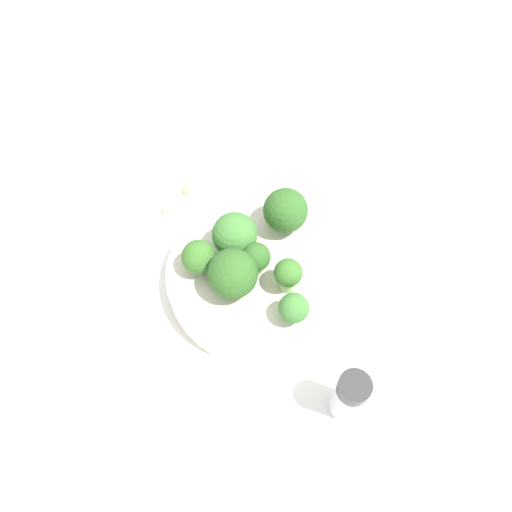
{
  "coord_description": "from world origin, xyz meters",
  "views": [
    {
      "loc": [
        0.08,
        -0.28,
        0.55
      ],
      "look_at": [
        0.0,
        0.0,
        0.06
      ],
      "focal_mm": 35.0,
      "sensor_mm": 36.0,
      "label": 1
    }
  ],
  "objects": [
    {
      "name": "ground_plane",
      "position": [
        0.0,
        0.0,
        0.0
      ],
      "size": [
        3.0,
        3.0,
        0.0
      ],
      "primitive_type": "plane",
      "color": "white"
    },
    {
      "name": "almond_crumb_1",
      "position": [
        -0.15,
        0.07,
        0.0
      ],
      "size": [
        0.01,
        0.01,
        0.01
      ],
      "primitive_type": "cube",
      "rotation": [
        0.0,
        0.0,
        2.4
      ],
      "color": "tan",
      "rests_on": "ground_plane"
    },
    {
      "name": "bowl",
      "position": [
        0.0,
        0.0,
        0.02
      ],
      "size": [
        0.21,
        0.21,
        0.03
      ],
      "primitive_type": "cylinder",
      "color": "silver",
      "rests_on": "ground_plane"
    },
    {
      "name": "broccoli_floret_6",
      "position": [
        0.04,
        -0.01,
        0.06
      ],
      "size": [
        0.03,
        0.03,
        0.05
      ],
      "color": "#84AD66",
      "rests_on": "bowl"
    },
    {
      "name": "broccoli_floret_5",
      "position": [
        0.02,
        0.07,
        0.06
      ],
      "size": [
        0.05,
        0.05,
        0.06
      ],
      "color": "#84AD66",
      "rests_on": "bowl"
    },
    {
      "name": "broccoli_floret_3",
      "position": [
        -0.03,
        0.02,
        0.06
      ],
      "size": [
        0.05,
        0.05,
        0.06
      ],
      "color": "#84AD66",
      "rests_on": "bowl"
    },
    {
      "name": "broccoli_floret_4",
      "position": [
        0.06,
        -0.05,
        0.05
      ],
      "size": [
        0.03,
        0.03,
        0.04
      ],
      "color": "#84AD66",
      "rests_on": "bowl"
    },
    {
      "name": "broccoli_floret_2",
      "position": [
        -0.06,
        -0.02,
        0.06
      ],
      "size": [
        0.04,
        0.04,
        0.05
      ],
      "color": "#8EB770",
      "rests_on": "bowl"
    },
    {
      "name": "almond_crumb_0",
      "position": [
        -0.13,
        0.11,
        0.0
      ],
      "size": [
        0.01,
        0.01,
        0.01
      ],
      "primitive_type": "cube",
      "rotation": [
        0.0,
        0.0,
        2.05
      ],
      "color": "#AD7F4C",
      "rests_on": "ground_plane"
    },
    {
      "name": "broccoli_floret_0",
      "position": [
        -0.0,
        -0.0,
        0.06
      ],
      "size": [
        0.03,
        0.03,
        0.05
      ],
      "color": "#7A9E5B",
      "rests_on": "bowl"
    },
    {
      "name": "pepper_shaker",
      "position": [
        0.13,
        -0.12,
        0.04
      ],
      "size": [
        0.03,
        0.03,
        0.08
      ],
      "color": "silver",
      "rests_on": "ground_plane"
    },
    {
      "name": "broccoli_floret_1",
      "position": [
        -0.02,
        -0.03,
        0.06
      ],
      "size": [
        0.06,
        0.06,
        0.06
      ],
      "color": "#8EB770",
      "rests_on": "bowl"
    }
  ]
}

